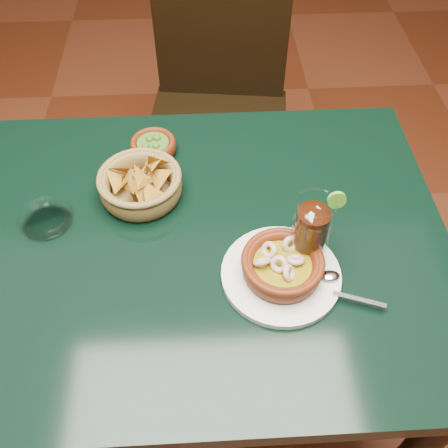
{
  "coord_description": "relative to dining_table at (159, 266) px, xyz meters",
  "views": [
    {
      "loc": [
        0.11,
        -0.63,
        1.54
      ],
      "look_at": [
        0.14,
        -0.02,
        0.81
      ],
      "focal_mm": 40.0,
      "sensor_mm": 36.0,
      "label": 1
    }
  ],
  "objects": [
    {
      "name": "guacamole_ramekin",
      "position": [
        -0.01,
        0.26,
        0.12
      ],
      "size": [
        0.13,
        0.13,
        0.04
      ],
      "color": "#4E1B08",
      "rests_on": "dining_table"
    },
    {
      "name": "glass_ashtray",
      "position": [
        -0.22,
        0.05,
        0.11
      ],
      "size": [
        0.12,
        0.12,
        0.03
      ],
      "color": "white",
      "rests_on": "dining_table"
    },
    {
      "name": "ground",
      "position": [
        0.0,
        0.0,
        -0.65
      ],
      "size": [
        7.0,
        7.0,
        0.0
      ],
      "primitive_type": "plane",
      "color": "#471C0C",
      "rests_on": "ground"
    },
    {
      "name": "dining_chair",
      "position": [
        0.16,
        0.71,
        -0.12
      ],
      "size": [
        0.5,
        0.5,
        0.97
      ],
      "color": "black",
      "rests_on": "ground"
    },
    {
      "name": "chip_basket",
      "position": [
        -0.03,
        0.12,
        0.13
      ],
      "size": [
        0.21,
        0.21,
        0.12
      ],
      "color": "olive",
      "rests_on": "dining_table"
    },
    {
      "name": "cola_drink",
      "position": [
        0.3,
        -0.06,
        0.17
      ],
      "size": [
        0.15,
        0.15,
        0.18
      ],
      "color": "white",
      "rests_on": "dining_table"
    },
    {
      "name": "shrimp_plate",
      "position": [
        0.24,
        -0.11,
        0.13
      ],
      "size": [
        0.29,
        0.23,
        0.07
      ],
      "color": "silver",
      "rests_on": "dining_table"
    },
    {
      "name": "dining_table",
      "position": [
        0.0,
        0.0,
        0.0
      ],
      "size": [
        1.2,
        0.8,
        0.75
      ],
      "color": "black",
      "rests_on": "ground"
    }
  ]
}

